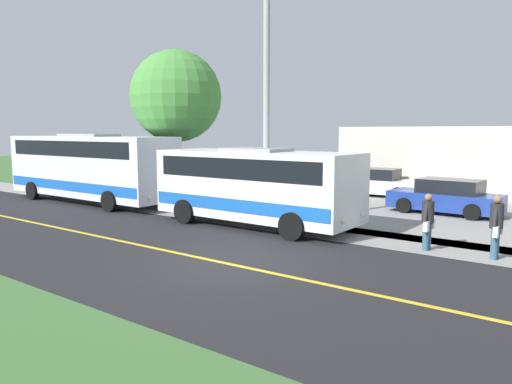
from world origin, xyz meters
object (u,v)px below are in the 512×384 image
object	(u,v)px
shuttle_bus_front	(256,183)
tree_curbside	(176,97)
street_light_pole	(265,89)
transit_bus_rear	(90,165)
pedestrian_waiting	(428,220)
parked_car_far	(446,197)
pedestrian_with_bags	(496,225)
parked_car_near	(377,183)

from	to	relation	value
shuttle_bus_front	tree_curbside	size ratio (longest dim) A/B	1.06
shuttle_bus_front	street_light_pole	xyz separation A→B (m)	(-0.32, 0.16, 3.33)
shuttle_bus_front	transit_bus_rear	size ratio (longest dim) A/B	0.76
transit_bus_rear	pedestrian_waiting	distance (m)	16.12
parked_car_far	tree_curbside	xyz separation A→B (m)	(3.97, -11.70, 4.37)
pedestrian_with_bags	parked_car_far	bearing A→B (deg)	-154.60
transit_bus_rear	parked_car_far	size ratio (longest dim) A/B	2.26
parked_car_near	tree_curbside	distance (m)	11.31
transit_bus_rear	parked_car_far	world-z (taller)	transit_bus_rear
pedestrian_with_bags	pedestrian_waiting	distance (m)	1.79
pedestrian_with_bags	tree_curbside	xyz separation A→B (m)	(-2.71, -14.87, 4.13)
pedestrian_with_bags	street_light_pole	distance (m)	8.73
shuttle_bus_front	parked_car_near	xyz separation A→B (m)	(-10.46, 0.18, -0.87)
street_light_pole	tree_curbside	distance (m)	7.53
pedestrian_waiting	street_light_pole	bearing A→B (deg)	-92.70
shuttle_bus_front	pedestrian_waiting	xyz separation A→B (m)	(-0.04, 6.15, -0.68)
parked_car_near	tree_curbside	world-z (taller)	tree_curbside
parked_car_near	pedestrian_waiting	bearing A→B (deg)	29.81
pedestrian_waiting	parked_car_near	xyz separation A→B (m)	(-10.42, -5.97, -0.19)
pedestrian_waiting	tree_curbside	xyz separation A→B (m)	(-2.79, -13.09, 4.18)
parked_car_far	tree_curbside	bearing A→B (deg)	-71.24
pedestrian_with_bags	tree_curbside	distance (m)	15.67
parked_car_far	street_light_pole	bearing A→B (deg)	-35.38
pedestrian_with_bags	street_light_pole	world-z (taller)	street_light_pole
transit_bus_rear	pedestrian_with_bags	size ratio (longest dim) A/B	5.84
transit_bus_rear	street_light_pole	size ratio (longest dim) A/B	1.13
transit_bus_rear	parked_car_far	bearing A→B (deg)	114.97
shuttle_bus_front	parked_car_far	distance (m)	8.35
parked_car_near	parked_car_far	bearing A→B (deg)	51.45
transit_bus_rear	tree_curbside	distance (m)	5.29
shuttle_bus_front	parked_car_far	world-z (taller)	shuttle_bus_front
pedestrian_waiting	parked_car_near	world-z (taller)	pedestrian_waiting
pedestrian_waiting	street_light_pole	size ratio (longest dim) A/B	0.18
transit_bus_rear	tree_curbside	bearing A→B (deg)	133.72
pedestrian_waiting	parked_car_far	world-z (taller)	pedestrian_waiting
street_light_pole	pedestrian_waiting	bearing A→B (deg)	87.30
pedestrian_with_bags	pedestrian_waiting	xyz separation A→B (m)	(0.09, -1.78, -0.05)
shuttle_bus_front	parked_car_far	size ratio (longest dim) A/B	1.73
street_light_pole	shuttle_bus_front	bearing A→B (deg)	-25.63
shuttle_bus_front	street_light_pole	distance (m)	3.35
pedestrian_waiting	shuttle_bus_front	bearing A→B (deg)	-89.61
parked_car_far	tree_curbside	size ratio (longest dim) A/B	0.62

